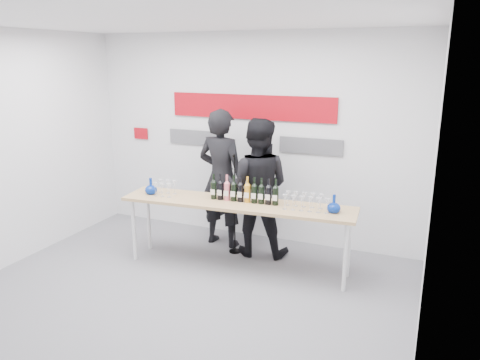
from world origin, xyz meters
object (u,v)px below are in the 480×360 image
object	(u,v)px
presenter_right	(257,188)
mic_stand	(235,223)
presenter_left	(222,178)
tasting_table	(237,207)

from	to	relation	value
presenter_right	mic_stand	size ratio (longest dim) A/B	1.34
presenter_right	mic_stand	bearing A→B (deg)	10.46
presenter_left	mic_stand	distance (m)	0.67
tasting_table	presenter_left	xyz separation A→B (m)	(-0.52, 0.66, 0.16)
mic_stand	presenter_right	bearing A→B (deg)	12.40
tasting_table	presenter_left	world-z (taller)	presenter_left
tasting_table	presenter_right	distance (m)	0.57
presenter_left	mic_stand	size ratio (longest dim) A/B	1.40
presenter_left	presenter_right	bearing A→B (deg)	175.36
tasting_table	presenter_left	bearing A→B (deg)	123.89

